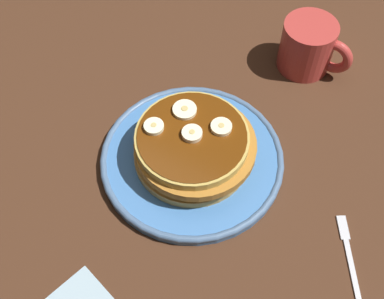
% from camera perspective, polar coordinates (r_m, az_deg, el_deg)
% --- Properties ---
extents(ground_plane, '(1.40, 1.40, 0.03)m').
position_cam_1_polar(ground_plane, '(0.75, 0.00, -2.06)').
color(ground_plane, '#422616').
extents(plate, '(0.27, 0.27, 0.02)m').
position_cam_1_polar(plate, '(0.73, 0.00, -1.05)').
color(plate, '#3F72B2').
rests_on(plate, ground_plane).
extents(pancake_stack, '(0.17, 0.17, 0.05)m').
position_cam_1_polar(pancake_stack, '(0.70, 0.27, 0.26)').
color(pancake_stack, '#C38F46').
rests_on(pancake_stack, plate).
extents(banana_slice_0, '(0.03, 0.03, 0.01)m').
position_cam_1_polar(banana_slice_0, '(0.68, 0.37, 1.88)').
color(banana_slice_0, '#F7E6BC').
rests_on(banana_slice_0, pancake_stack).
extents(banana_slice_1, '(0.03, 0.03, 0.01)m').
position_cam_1_polar(banana_slice_1, '(0.69, 3.34, 2.55)').
color(banana_slice_1, '#FCEAB7').
rests_on(banana_slice_1, pancake_stack).
extents(banana_slice_2, '(0.03, 0.03, 0.01)m').
position_cam_1_polar(banana_slice_2, '(0.69, -4.35, 2.59)').
color(banana_slice_2, '#F1EFC0').
rests_on(banana_slice_2, pancake_stack).
extents(banana_slice_3, '(0.03, 0.03, 0.01)m').
position_cam_1_polar(banana_slice_3, '(0.70, -0.84, 4.50)').
color(banana_slice_3, '#F6EEBD').
rests_on(banana_slice_3, pancake_stack).
extents(coffee_mug, '(0.12, 0.09, 0.09)m').
position_cam_1_polar(coffee_mug, '(0.85, 13.16, 11.35)').
color(coffee_mug, '#B23833').
rests_on(coffee_mug, ground_plane).
extents(fork, '(0.08, 0.12, 0.01)m').
position_cam_1_polar(fork, '(0.70, 17.42, -11.32)').
color(fork, silver).
rests_on(fork, ground_plane).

